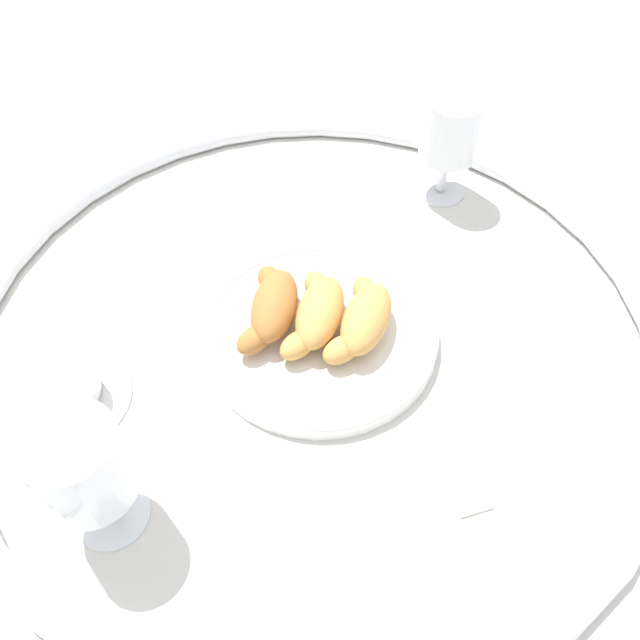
{
  "coord_description": "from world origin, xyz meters",
  "views": [
    {
      "loc": [
        -0.44,
        0.07,
        0.54
      ],
      "look_at": [
        -0.02,
        -0.01,
        0.03
      ],
      "focal_mm": 34.4,
      "sensor_mm": 36.0,
      "label": 1
    }
  ],
  "objects_px": {
    "pastry_plate": "(320,330)",
    "croissant_large": "(363,319)",
    "juice_glass_left": "(83,469)",
    "coffee_cup_near": "(57,384)",
    "croissant_small": "(317,313)",
    "croissant_extra": "(272,306)",
    "juice_glass_right": "(450,134)",
    "sugar_packet": "(466,487)"
  },
  "relations": [
    {
      "from": "croissant_extra",
      "to": "juice_glass_left",
      "type": "relative_size",
      "value": 0.93
    },
    {
      "from": "croissant_large",
      "to": "coffee_cup_near",
      "type": "bearing_deg",
      "value": 93.19
    },
    {
      "from": "croissant_small",
      "to": "croissant_extra",
      "type": "height_order",
      "value": "same"
    },
    {
      "from": "pastry_plate",
      "to": "croissant_large",
      "type": "height_order",
      "value": "croissant_large"
    },
    {
      "from": "pastry_plate",
      "to": "sugar_packet",
      "type": "distance_m",
      "value": 0.23
    },
    {
      "from": "croissant_extra",
      "to": "coffee_cup_near",
      "type": "bearing_deg",
      "value": 102.95
    },
    {
      "from": "pastry_plate",
      "to": "croissant_extra",
      "type": "bearing_deg",
      "value": 69.85
    },
    {
      "from": "coffee_cup_near",
      "to": "juice_glass_left",
      "type": "height_order",
      "value": "juice_glass_left"
    },
    {
      "from": "juice_glass_left",
      "to": "pastry_plate",
      "type": "bearing_deg",
      "value": -52.45
    },
    {
      "from": "pastry_plate",
      "to": "sugar_packet",
      "type": "xyz_separation_m",
      "value": [
        -0.2,
        -0.1,
        -0.01
      ]
    },
    {
      "from": "croissant_small",
      "to": "juice_glass_right",
      "type": "xyz_separation_m",
      "value": [
        0.22,
        -0.21,
        0.05
      ]
    },
    {
      "from": "coffee_cup_near",
      "to": "juice_glass_left",
      "type": "xyz_separation_m",
      "value": [
        -0.14,
        -0.05,
        0.07
      ]
    },
    {
      "from": "croissant_small",
      "to": "coffee_cup_near",
      "type": "xyz_separation_m",
      "value": [
        -0.03,
        0.27,
        -0.02
      ]
    },
    {
      "from": "croissant_large",
      "to": "croissant_small",
      "type": "relative_size",
      "value": 0.97
    },
    {
      "from": "croissant_extra",
      "to": "pastry_plate",
      "type": "bearing_deg",
      "value": -110.15
    },
    {
      "from": "juice_glass_left",
      "to": "juice_glass_right",
      "type": "xyz_separation_m",
      "value": [
        0.39,
        -0.43,
        -0.0
      ]
    },
    {
      "from": "pastry_plate",
      "to": "croissant_large",
      "type": "xyz_separation_m",
      "value": [
        -0.02,
        -0.04,
        0.03
      ]
    },
    {
      "from": "juice_glass_right",
      "to": "sugar_packet",
      "type": "distance_m",
      "value": 0.45
    },
    {
      "from": "croissant_extra",
      "to": "sugar_packet",
      "type": "bearing_deg",
      "value": -145.24
    },
    {
      "from": "croissant_large",
      "to": "juice_glass_right",
      "type": "height_order",
      "value": "juice_glass_right"
    },
    {
      "from": "croissant_small",
      "to": "croissant_large",
      "type": "bearing_deg",
      "value": -109.84
    },
    {
      "from": "coffee_cup_near",
      "to": "juice_glass_right",
      "type": "height_order",
      "value": "juice_glass_right"
    },
    {
      "from": "croissant_large",
      "to": "croissant_extra",
      "type": "xyz_separation_m",
      "value": [
        0.03,
        0.09,
        0.0
      ]
    },
    {
      "from": "coffee_cup_near",
      "to": "sugar_packet",
      "type": "bearing_deg",
      "value": -113.98
    },
    {
      "from": "croissant_large",
      "to": "juice_glass_left",
      "type": "bearing_deg",
      "value": 120.18
    },
    {
      "from": "coffee_cup_near",
      "to": "pastry_plate",
      "type": "bearing_deg",
      "value": -83.06
    },
    {
      "from": "croissant_small",
      "to": "coffee_cup_near",
      "type": "distance_m",
      "value": 0.28
    },
    {
      "from": "croissant_small",
      "to": "croissant_extra",
      "type": "xyz_separation_m",
      "value": [
        0.02,
        0.05,
        0.0
      ]
    },
    {
      "from": "croissant_small",
      "to": "juice_glass_left",
      "type": "relative_size",
      "value": 0.9
    },
    {
      "from": "pastry_plate",
      "to": "juice_glass_right",
      "type": "distance_m",
      "value": 0.32
    },
    {
      "from": "juice_glass_left",
      "to": "coffee_cup_near",
      "type": "bearing_deg",
      "value": 21.57
    },
    {
      "from": "croissant_small",
      "to": "sugar_packet",
      "type": "xyz_separation_m",
      "value": [
        -0.2,
        -0.11,
        -0.04
      ]
    },
    {
      "from": "pastry_plate",
      "to": "juice_glass_left",
      "type": "relative_size",
      "value": 1.87
    },
    {
      "from": "croissant_extra",
      "to": "juice_glass_right",
      "type": "distance_m",
      "value": 0.33
    },
    {
      "from": "croissant_extra",
      "to": "croissant_small",
      "type": "bearing_deg",
      "value": -109.93
    },
    {
      "from": "sugar_packet",
      "to": "croissant_extra",
      "type": "bearing_deg",
      "value": 28.29
    },
    {
      "from": "pastry_plate",
      "to": "coffee_cup_near",
      "type": "height_order",
      "value": "coffee_cup_near"
    },
    {
      "from": "pastry_plate",
      "to": "coffee_cup_near",
      "type": "xyz_separation_m",
      "value": [
        -0.03,
        0.28,
        0.01
      ]
    },
    {
      "from": "croissant_extra",
      "to": "coffee_cup_near",
      "type": "distance_m",
      "value": 0.23
    },
    {
      "from": "pastry_plate",
      "to": "croissant_large",
      "type": "relative_size",
      "value": 2.15
    },
    {
      "from": "juice_glass_right",
      "to": "croissant_large",
      "type": "bearing_deg",
      "value": 145.54
    },
    {
      "from": "croissant_extra",
      "to": "juice_glass_right",
      "type": "height_order",
      "value": "juice_glass_right"
    }
  ]
}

